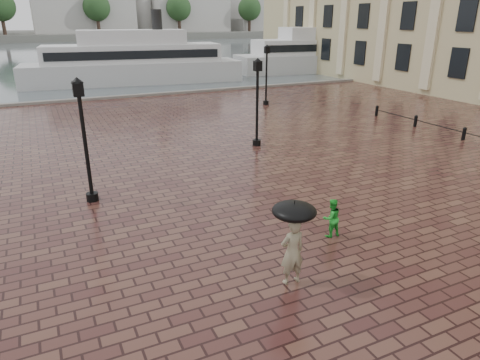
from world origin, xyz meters
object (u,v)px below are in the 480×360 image
at_px(adult_pedestrian, 292,252).
at_px(ferry_near, 134,62).
at_px(ferry_far, 323,53).
at_px(child_pedestrian, 331,218).
at_px(street_lamps, 155,98).

relative_size(adult_pedestrian, ferry_near, 0.08).
distance_m(adult_pedestrian, ferry_far, 48.17).
height_order(adult_pedestrian, ferry_near, ferry_near).
bearing_deg(adult_pedestrian, child_pedestrian, -144.48).
xyz_separation_m(adult_pedestrian, ferry_far, (28.55, 38.78, 1.31)).
xyz_separation_m(street_lamps, ferry_near, (3.85, 23.06, -0.15)).
xyz_separation_m(street_lamps, ferry_far, (27.98, 23.55, -0.12)).
distance_m(street_lamps, ferry_near, 23.38).
height_order(street_lamps, adult_pedestrian, street_lamps).
xyz_separation_m(street_lamps, adult_pedestrian, (-0.58, -15.22, -1.43)).
bearing_deg(adult_pedestrian, street_lamps, -90.41).
bearing_deg(ferry_near, adult_pedestrian, -90.04).
bearing_deg(street_lamps, ferry_near, 80.53).
height_order(child_pedestrian, ferry_near, ferry_near).
distance_m(street_lamps, ferry_far, 36.57).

